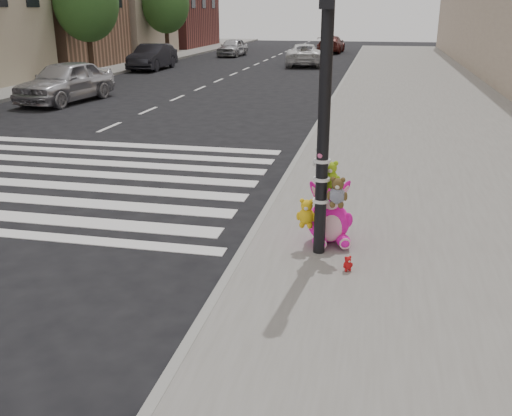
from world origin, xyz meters
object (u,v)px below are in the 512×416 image
(car_white_near, at_px, (304,55))
(car_dark_far, at_px, (153,57))
(car_silver_far, at_px, (65,81))
(red_teddy, at_px, (348,264))
(signal_pole, at_px, (324,140))
(pink_bunny, at_px, (329,217))

(car_white_near, bearing_deg, car_dark_far, 19.29)
(car_silver_far, height_order, car_white_near, car_silver_far)
(car_dark_far, bearing_deg, red_teddy, -63.35)
(signal_pole, relative_size, car_silver_far, 0.89)
(red_teddy, height_order, car_white_near, car_white_near)
(signal_pole, height_order, car_white_near, signal_pole)
(signal_pole, xyz_separation_m, car_silver_far, (-10.85, 12.39, -0.95))
(pink_bunny, distance_m, car_silver_far, 16.26)
(car_silver_far, xyz_separation_m, car_white_near, (6.81, 16.46, -0.11))
(red_teddy, relative_size, car_silver_far, 0.05)
(signal_pole, height_order, red_teddy, signal_pole)
(pink_bunny, xyz_separation_m, car_dark_far, (-12.34, 24.20, 0.20))
(car_white_near, bearing_deg, pink_bunny, 89.87)
(pink_bunny, height_order, car_silver_far, car_silver_far)
(car_silver_far, relative_size, car_white_near, 0.95)
(car_silver_far, bearing_deg, car_white_near, 74.43)
(car_white_near, bearing_deg, car_silver_far, 59.18)
(signal_pole, relative_size, pink_bunny, 4.26)
(red_teddy, bearing_deg, car_silver_far, 98.46)
(pink_bunny, distance_m, car_dark_far, 27.16)
(pink_bunny, relative_size, car_silver_far, 0.21)
(red_teddy, xyz_separation_m, car_silver_far, (-11.26, 12.95, 0.52))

